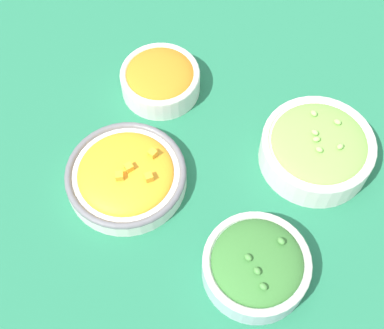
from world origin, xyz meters
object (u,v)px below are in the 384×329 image
bowl_broccoli (256,265)px  bowl_lettuce (317,148)px  bowl_squash (126,175)px  bowl_carrots (160,78)px

bowl_broccoli → bowl_lettuce: bearing=-91.0°
bowl_lettuce → bowl_broccoli: bearing=89.0°
bowl_squash → bowl_broccoli: (-0.26, 0.04, 0.01)m
bowl_carrots → bowl_lettuce: bearing=178.6°
bowl_lettuce → bowl_broccoli: size_ratio=1.17×
bowl_squash → bowl_carrots: (0.05, -0.20, 0.01)m
bowl_squash → bowl_broccoli: 0.26m
bowl_squash → bowl_broccoli: size_ratio=1.24×
bowl_lettuce → bowl_broccoli: same height
bowl_squash → bowl_lettuce: bearing=-143.8°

